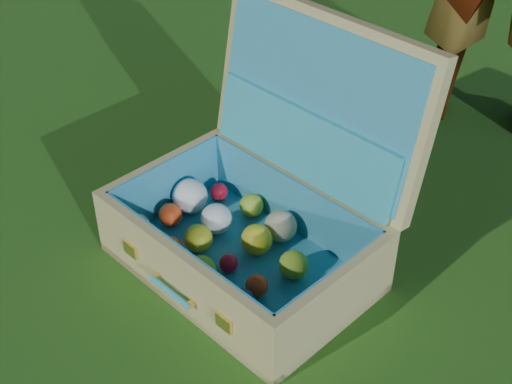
# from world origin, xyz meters

# --- Properties ---
(ground) EXTENTS (60.00, 60.00, 0.00)m
(ground) POSITION_xyz_m (0.00, 0.00, 0.00)
(ground) COLOR #215114
(ground) RESTS_ON ground
(stray_ball) EXTENTS (0.07, 0.07, 0.07)m
(stray_ball) POSITION_xyz_m (-0.41, -0.15, 0.03)
(stray_ball) COLOR teal
(stray_ball) RESTS_ON ground
(suitcase) EXTENTS (0.80, 0.74, 0.62)m
(suitcase) POSITION_xyz_m (-0.06, -0.06, 0.18)
(suitcase) COLOR tan
(suitcase) RESTS_ON ground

